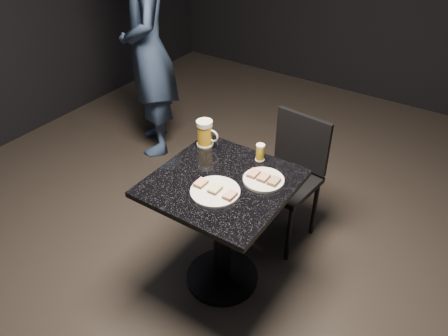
# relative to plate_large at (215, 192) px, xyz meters

# --- Properties ---
(floor) EXTENTS (6.00, 6.00, 0.00)m
(floor) POSITION_rel_plate_large_xyz_m (-0.03, 0.10, -0.76)
(floor) COLOR black
(floor) RESTS_ON ground
(plate_large) EXTENTS (0.25, 0.25, 0.01)m
(plate_large) POSITION_rel_plate_large_xyz_m (0.00, 0.00, 0.00)
(plate_large) COLOR white
(plate_large) RESTS_ON table
(plate_small) EXTENTS (0.21, 0.21, 0.01)m
(plate_small) POSITION_rel_plate_large_xyz_m (0.15, 0.22, 0.00)
(plate_small) COLOR silver
(plate_small) RESTS_ON table
(patron) EXTENTS (0.76, 0.76, 1.77)m
(patron) POSITION_rel_plate_large_xyz_m (-1.37, 1.06, 0.13)
(patron) COLOR #20274E
(patron) RESTS_ON floor
(table) EXTENTS (0.70, 0.70, 0.75)m
(table) POSITION_rel_plate_large_xyz_m (-0.03, 0.10, -0.25)
(table) COLOR black
(table) RESTS_ON floor
(beer_mug) EXTENTS (0.14, 0.10, 0.16)m
(beer_mug) POSITION_rel_plate_large_xyz_m (-0.30, 0.34, 0.07)
(beer_mug) COLOR silver
(beer_mug) RESTS_ON table
(beer_tumbler) EXTENTS (0.05, 0.05, 0.10)m
(beer_tumbler) POSITION_rel_plate_large_xyz_m (0.04, 0.38, 0.04)
(beer_tumbler) COLOR white
(beer_tumbler) RESTS_ON table
(chair) EXTENTS (0.41, 0.41, 0.86)m
(chair) POSITION_rel_plate_large_xyz_m (0.09, 0.70, -0.26)
(chair) COLOR black
(chair) RESTS_ON floor
(canapes_on_plate_large) EXTENTS (0.23, 0.07, 0.02)m
(canapes_on_plate_large) POSITION_rel_plate_large_xyz_m (-0.00, 0.00, 0.02)
(canapes_on_plate_large) COLOR #4C3521
(canapes_on_plate_large) RESTS_ON plate_large
(canapes_on_plate_small) EXTENTS (0.17, 0.07, 0.02)m
(canapes_on_plate_small) POSITION_rel_plate_large_xyz_m (0.15, 0.22, 0.02)
(canapes_on_plate_small) COLOR #4C3521
(canapes_on_plate_small) RESTS_ON plate_small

